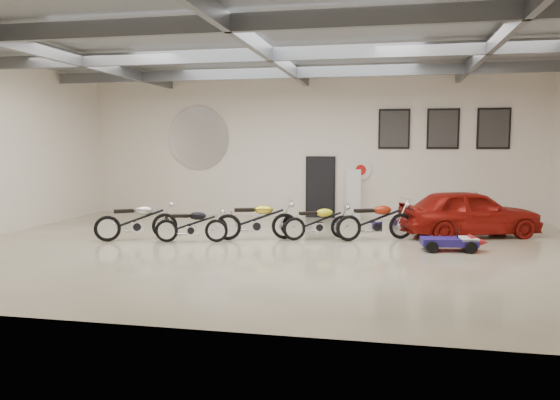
% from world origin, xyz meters
% --- Properties ---
extents(floor, '(16.00, 12.00, 0.01)m').
position_xyz_m(floor, '(0.00, 0.00, 0.00)').
color(floor, beige).
rests_on(floor, ground).
extents(ceiling, '(16.00, 12.00, 0.01)m').
position_xyz_m(ceiling, '(0.00, 0.00, 5.00)').
color(ceiling, gray).
rests_on(ceiling, back_wall).
extents(back_wall, '(16.00, 0.02, 5.00)m').
position_xyz_m(back_wall, '(0.00, 6.00, 2.50)').
color(back_wall, white).
rests_on(back_wall, floor).
extents(ceiling_beams, '(15.80, 11.80, 0.32)m').
position_xyz_m(ceiling_beams, '(0.00, 0.00, 4.75)').
color(ceiling_beams, '#585A5F').
rests_on(ceiling_beams, ceiling).
extents(door, '(0.92, 0.08, 2.10)m').
position_xyz_m(door, '(0.50, 5.95, 1.05)').
color(door, black).
rests_on(door, back_wall).
extents(logo_plaque, '(2.30, 0.06, 1.16)m').
position_xyz_m(logo_plaque, '(-4.00, 5.95, 2.80)').
color(logo_plaque, silver).
rests_on(logo_plaque, back_wall).
extents(poster_left, '(1.05, 0.08, 1.35)m').
position_xyz_m(poster_left, '(3.00, 5.96, 3.10)').
color(poster_left, black).
rests_on(poster_left, back_wall).
extents(poster_mid, '(1.05, 0.08, 1.35)m').
position_xyz_m(poster_mid, '(4.60, 5.96, 3.10)').
color(poster_mid, black).
rests_on(poster_mid, back_wall).
extents(poster_right, '(1.05, 0.08, 1.35)m').
position_xyz_m(poster_right, '(6.20, 5.96, 3.10)').
color(poster_right, black).
rests_on(poster_right, back_wall).
extents(oil_sign, '(0.72, 0.10, 0.72)m').
position_xyz_m(oil_sign, '(1.90, 5.95, 1.70)').
color(oil_sign, white).
rests_on(oil_sign, back_wall).
extents(banner_stand, '(0.51, 0.27, 1.78)m').
position_xyz_m(banner_stand, '(1.69, 5.50, 0.89)').
color(banner_stand, white).
rests_on(banner_stand, floor).
extents(motorcycle_silver, '(2.19, 1.69, 1.12)m').
position_xyz_m(motorcycle_silver, '(-3.83, 0.49, 0.56)').
color(motorcycle_silver, silver).
rests_on(motorcycle_silver, floor).
extents(motorcycle_black, '(1.97, 0.96, 0.98)m').
position_xyz_m(motorcycle_black, '(-2.25, 0.46, 0.49)').
color(motorcycle_black, silver).
rests_on(motorcycle_black, floor).
extents(motorcycle_gold, '(2.31, 1.34, 1.15)m').
position_xyz_m(motorcycle_gold, '(-0.65, 1.18, 0.57)').
color(motorcycle_gold, silver).
rests_on(motorcycle_gold, floor).
extents(motorcycle_yellow, '(2.02, 1.43, 1.02)m').
position_xyz_m(motorcycle_yellow, '(0.99, 1.56, 0.51)').
color(motorcycle_yellow, silver).
rests_on(motorcycle_yellow, floor).
extents(motorcycle_red, '(2.27, 1.56, 1.14)m').
position_xyz_m(motorcycle_red, '(2.53, 1.75, 0.57)').
color(motorcycle_red, silver).
rests_on(motorcycle_red, floor).
extents(go_kart, '(1.70, 0.91, 0.59)m').
position_xyz_m(go_kart, '(4.47, 0.61, 0.29)').
color(go_kart, navy).
rests_on(go_kart, floor).
extents(vintage_car, '(2.79, 4.23, 1.34)m').
position_xyz_m(vintage_car, '(5.11, 2.95, 0.67)').
color(vintage_car, maroon).
rests_on(vintage_car, floor).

